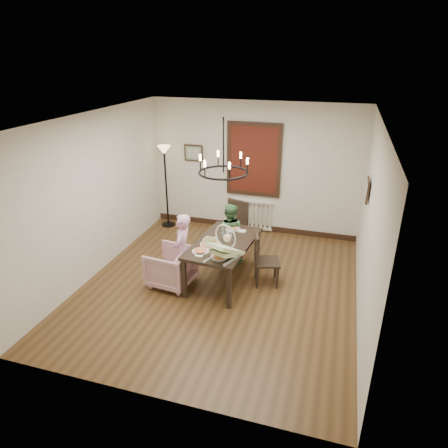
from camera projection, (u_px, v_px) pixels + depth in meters
The scene contains 17 objects.
room_shell at pixel (225, 202), 6.59m from camera, with size 4.51×5.00×2.81m.
dining_table at pixel (223, 246), 6.74m from camera, with size 1.03×1.66×0.74m.
chair_far at pixel (232, 228), 7.80m from camera, with size 0.45×0.45×1.03m, color black, non-canonical shape.
chair_right at pixel (267, 259), 6.73m from camera, with size 0.41×0.41×0.94m, color black, non-canonical shape.
armchair at pixel (171, 267), 6.76m from camera, with size 0.70×0.72×0.65m, color #CD9D9F.
elderly_woman at pixel (182, 256), 6.67m from camera, with size 0.39×0.26×1.07m, color #E6A2C6.
seated_man at pixel (229, 238), 7.45m from camera, with size 0.47×0.36×0.96m, color #487948.
baby_bouncer at pixel (224, 247), 6.10m from camera, with size 0.42×0.58×0.38m, color beige, non-canonical shape.
salad_bowl at pixel (210, 241), 6.67m from camera, with size 0.28×0.28×0.07m, color white.
pizza_platter at pixel (210, 244), 6.59m from camera, with size 0.35×0.35×0.04m, color tan.
drinking_glass at pixel (225, 236), 6.74m from camera, with size 0.08×0.08×0.16m, color silver.
window_blinds at pixel (254, 160), 8.35m from camera, with size 1.00×0.03×1.40m, color #531A10.
radiator at pixel (252, 215), 8.86m from camera, with size 0.92×0.12×0.62m, color silver, non-canonical shape.
picture_back at pixel (194, 153), 8.69m from camera, with size 0.42×0.03×0.36m, color black.
picture_right at pixel (367, 190), 6.37m from camera, with size 0.42×0.03×0.36m, color black.
floor_lamp at pixel (166, 188), 8.86m from camera, with size 0.30×0.30×1.80m, color black, non-canonical shape.
chandelier at pixel (223, 172), 6.22m from camera, with size 0.80×0.80×0.04m, color black.
Camera 1 is at (1.76, -5.57, 3.69)m, focal length 32.00 mm.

